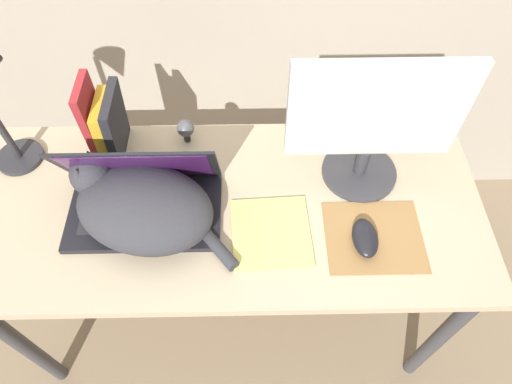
{
  "coord_description": "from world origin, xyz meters",
  "views": [
    {
      "loc": [
        0.07,
        -0.38,
        1.74
      ],
      "look_at": [
        0.08,
        0.27,
        0.83
      ],
      "focal_mm": 32.0,
      "sensor_mm": 36.0,
      "label": 1
    }
  ],
  "objects_px": {
    "cat": "(140,205)",
    "webcam": "(186,129)",
    "external_monitor": "(374,123)",
    "book_row": "(105,125)",
    "computer_mouse": "(365,238)",
    "notepad": "(271,232)",
    "laptop": "(144,198)"
  },
  "relations": [
    {
      "from": "cat",
      "to": "webcam",
      "type": "relative_size",
      "value": 5.79
    },
    {
      "from": "cat",
      "to": "webcam",
      "type": "height_order",
      "value": "cat"
    },
    {
      "from": "webcam",
      "to": "book_row",
      "type": "bearing_deg",
      "value": -170.97
    },
    {
      "from": "laptop",
      "to": "external_monitor",
      "type": "height_order",
      "value": "external_monitor"
    },
    {
      "from": "webcam",
      "to": "notepad",
      "type": "bearing_deg",
      "value": -53.78
    },
    {
      "from": "computer_mouse",
      "to": "webcam",
      "type": "xyz_separation_m",
      "value": [
        -0.47,
        0.35,
        0.03
      ]
    },
    {
      "from": "notepad",
      "to": "webcam",
      "type": "height_order",
      "value": "webcam"
    },
    {
      "from": "external_monitor",
      "to": "webcam",
      "type": "bearing_deg",
      "value": 164.73
    },
    {
      "from": "laptop",
      "to": "external_monitor",
      "type": "bearing_deg",
      "value": 10.23
    },
    {
      "from": "cat",
      "to": "external_monitor",
      "type": "bearing_deg",
      "value": 14.22
    },
    {
      "from": "cat",
      "to": "webcam",
      "type": "bearing_deg",
      "value": 72.42
    },
    {
      "from": "book_row",
      "to": "webcam",
      "type": "distance_m",
      "value": 0.22
    },
    {
      "from": "laptop",
      "to": "notepad",
      "type": "height_order",
      "value": "laptop"
    },
    {
      "from": "laptop",
      "to": "book_row",
      "type": "relative_size",
      "value": 1.62
    },
    {
      "from": "laptop",
      "to": "cat",
      "type": "bearing_deg",
      "value": -85.41
    },
    {
      "from": "book_row",
      "to": "cat",
      "type": "bearing_deg",
      "value": -63.88
    },
    {
      "from": "book_row",
      "to": "notepad",
      "type": "relative_size",
      "value": 1.13
    },
    {
      "from": "book_row",
      "to": "webcam",
      "type": "xyz_separation_m",
      "value": [
        0.21,
        0.03,
        -0.06
      ]
    },
    {
      "from": "laptop",
      "to": "webcam",
      "type": "relative_size",
      "value": 5.22
    },
    {
      "from": "notepad",
      "to": "computer_mouse",
      "type": "bearing_deg",
      "value": -7.48
    },
    {
      "from": "computer_mouse",
      "to": "notepad",
      "type": "bearing_deg",
      "value": 172.52
    },
    {
      "from": "laptop",
      "to": "notepad",
      "type": "relative_size",
      "value": 1.83
    },
    {
      "from": "cat",
      "to": "book_row",
      "type": "distance_m",
      "value": 0.28
    },
    {
      "from": "external_monitor",
      "to": "cat",
      "type": "bearing_deg",
      "value": -165.78
    },
    {
      "from": "external_monitor",
      "to": "notepad",
      "type": "distance_m",
      "value": 0.37
    },
    {
      "from": "cat",
      "to": "computer_mouse",
      "type": "bearing_deg",
      "value": -7.45
    },
    {
      "from": "cat",
      "to": "notepad",
      "type": "distance_m",
      "value": 0.33
    },
    {
      "from": "book_row",
      "to": "laptop",
      "type": "bearing_deg",
      "value": -60.17
    },
    {
      "from": "laptop",
      "to": "notepad",
      "type": "distance_m",
      "value": 0.34
    },
    {
      "from": "webcam",
      "to": "external_monitor",
      "type": "bearing_deg",
      "value": -15.27
    },
    {
      "from": "computer_mouse",
      "to": "webcam",
      "type": "relative_size",
      "value": 1.48
    },
    {
      "from": "laptop",
      "to": "webcam",
      "type": "distance_m",
      "value": 0.26
    }
  ]
}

